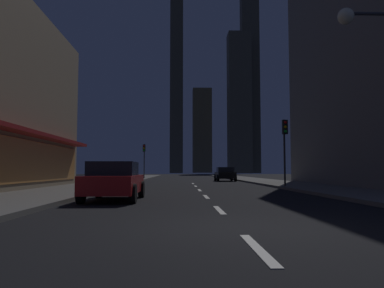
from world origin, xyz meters
TOP-DOWN VIEW (x-y plane):
  - ground_plane at (0.00, 32.00)m, footprint 78.00×136.00m
  - sidewalk_right at (7.00, 32.00)m, footprint 4.00×76.00m
  - sidewalk_left at (-7.00, 32.00)m, footprint 4.00×76.00m
  - lane_marking_center at (0.00, 11.00)m, footprint 0.16×28.20m
  - skyscraper_distant_tall at (-2.44, 138.71)m, footprint 5.10×6.49m
  - skyscraper_distant_mid at (9.03, 159.68)m, footprint 8.52×6.91m
  - skyscraper_distant_short at (21.07, 128.60)m, footprint 8.36×6.96m
  - skyscraper_distant_slender at (26.41, 134.75)m, footprint 6.79×5.39m
  - car_parked_near at (-3.60, 6.72)m, footprint 1.98×4.24m
  - car_parked_far at (3.60, 31.10)m, footprint 1.98×4.24m
  - fire_hydrant_far_left at (-5.90, 19.17)m, footprint 0.42×0.30m
  - traffic_light_near_right at (5.50, 15.63)m, footprint 0.32×0.48m
  - traffic_light_far_left at (-5.50, 38.23)m, footprint 0.32×0.48m
  - street_lamp_right at (5.38, 4.85)m, footprint 1.96×0.56m

SIDE VIEW (x-z plane):
  - ground_plane at x=0.00m, z-range -0.10..0.00m
  - lane_marking_center at x=0.00m, z-range 0.00..0.01m
  - sidewalk_right at x=7.00m, z-range 0.00..0.15m
  - sidewalk_left at x=-7.00m, z-range 0.00..0.15m
  - fire_hydrant_far_left at x=-5.90m, z-range 0.13..0.78m
  - car_parked_near at x=-3.60m, z-range 0.02..1.47m
  - car_parked_far at x=3.60m, z-range 0.02..1.47m
  - traffic_light_near_right at x=5.50m, z-range 1.09..5.29m
  - traffic_light_far_left at x=-5.50m, z-range 1.09..5.29m
  - street_lamp_right at x=5.38m, z-range 1.78..8.36m
  - skyscraper_distant_mid at x=9.03m, z-range 0.00..38.14m
  - skyscraper_distant_short at x=21.07m, z-range 0.00..52.58m
  - skyscraper_distant_slender at x=26.41m, z-range 0.00..70.34m
  - skyscraper_distant_tall at x=-2.44m, z-range 0.00..74.13m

